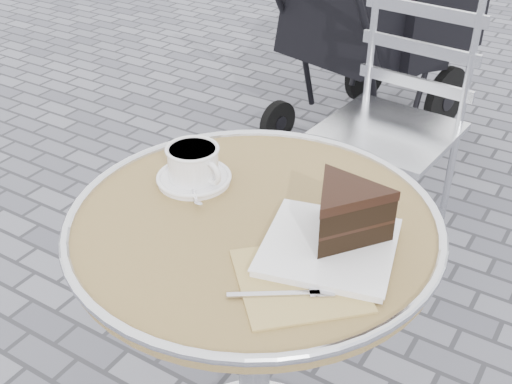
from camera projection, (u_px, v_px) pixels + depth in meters
The scene contains 5 objects.
cafe_table at pixel (254, 285), 1.30m from camera, with size 0.72×0.72×0.74m.
cappuccino_set at pixel (194, 167), 1.31m from camera, with size 0.16×0.16×0.08m.
cake_plate_set at pixel (341, 221), 1.11m from camera, with size 0.28×0.39×0.12m.
bistro_chair at pixel (404, 96), 2.10m from camera, with size 0.44×0.44×0.90m.
baby_stroller at pixel (380, 26), 2.83m from camera, with size 0.73×1.18×1.14m.
Camera 1 is at (0.53, -0.84, 1.43)m, focal length 45.00 mm.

